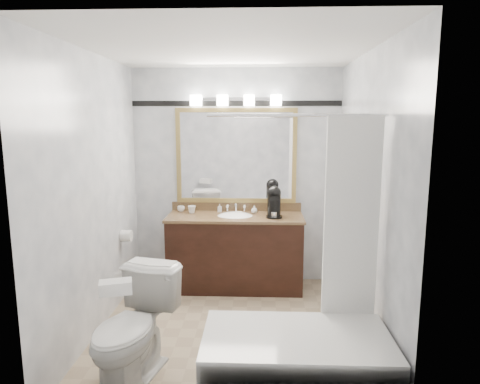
# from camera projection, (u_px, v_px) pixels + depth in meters

# --- Properties ---
(room) EXTENTS (2.42, 2.62, 2.52)m
(room) POSITION_uv_depth(u_px,v_px,m) (229.00, 197.00, 3.75)
(room) COLOR tan
(room) RESTS_ON ground
(vanity) EXTENTS (1.53, 0.58, 0.97)m
(vanity) POSITION_uv_depth(u_px,v_px,m) (235.00, 250.00, 4.88)
(vanity) COLOR black
(vanity) RESTS_ON ground
(mirror) EXTENTS (1.40, 0.04, 1.10)m
(mirror) POSITION_uv_depth(u_px,v_px,m) (236.00, 156.00, 4.97)
(mirror) COLOR #A88D4C
(mirror) RESTS_ON room
(vanity_light_bar) EXTENTS (1.02, 0.14, 0.12)m
(vanity_light_bar) POSITION_uv_depth(u_px,v_px,m) (236.00, 100.00, 4.81)
(vanity_light_bar) COLOR silver
(vanity_light_bar) RESTS_ON room
(accent_stripe) EXTENTS (2.40, 0.01, 0.06)m
(accent_stripe) POSITION_uv_depth(u_px,v_px,m) (236.00, 103.00, 4.88)
(accent_stripe) COLOR black
(accent_stripe) RESTS_ON room
(bathtub) EXTENTS (1.30, 0.75, 1.96)m
(bathtub) POSITION_uv_depth(u_px,v_px,m) (299.00, 356.00, 3.00)
(bathtub) COLOR white
(bathtub) RESTS_ON ground
(tp_roll) EXTENTS (0.11, 0.12, 0.12)m
(tp_roll) POSITION_uv_depth(u_px,v_px,m) (126.00, 236.00, 4.54)
(tp_roll) COLOR white
(tp_roll) RESTS_ON room
(toilet) EXTENTS (0.64, 0.89, 0.82)m
(toilet) POSITION_uv_depth(u_px,v_px,m) (133.00, 329.00, 3.12)
(toilet) COLOR white
(toilet) RESTS_ON ground
(tissue_box) EXTENTS (0.23, 0.17, 0.08)m
(tissue_box) POSITION_uv_depth(u_px,v_px,m) (116.00, 287.00, 2.73)
(tissue_box) COLOR white
(tissue_box) RESTS_ON toilet
(coffee_maker) EXTENTS (0.18, 0.23, 0.34)m
(coffee_maker) POSITION_uv_depth(u_px,v_px,m) (274.00, 201.00, 4.73)
(coffee_maker) COLOR black
(coffee_maker) RESTS_ON vanity
(cup_left) EXTENTS (0.10, 0.10, 0.07)m
(cup_left) POSITION_uv_depth(u_px,v_px,m) (181.00, 209.00, 5.02)
(cup_left) COLOR white
(cup_left) RESTS_ON vanity
(cup_right) EXTENTS (0.09, 0.09, 0.08)m
(cup_right) POSITION_uv_depth(u_px,v_px,m) (192.00, 209.00, 4.94)
(cup_right) COLOR white
(cup_right) RESTS_ON vanity
(soap_bottle_a) EXTENTS (0.05, 0.05, 0.09)m
(soap_bottle_a) POSITION_uv_depth(u_px,v_px,m) (220.00, 208.00, 5.00)
(soap_bottle_a) COLOR white
(soap_bottle_a) RESTS_ON vanity
(soap_bottle_b) EXTENTS (0.07, 0.07, 0.09)m
(soap_bottle_b) POSITION_uv_depth(u_px,v_px,m) (254.00, 209.00, 4.93)
(soap_bottle_b) COLOR white
(soap_bottle_b) RESTS_ON vanity
(soap_bar) EXTENTS (0.07, 0.05, 0.02)m
(soap_bar) POSITION_uv_depth(u_px,v_px,m) (239.00, 212.00, 4.93)
(soap_bar) COLOR beige
(soap_bar) RESTS_ON vanity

